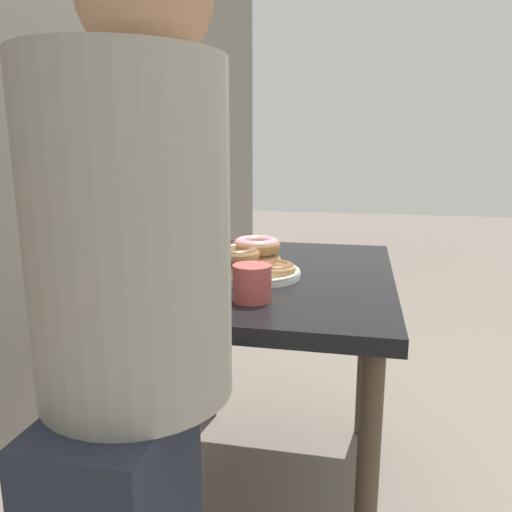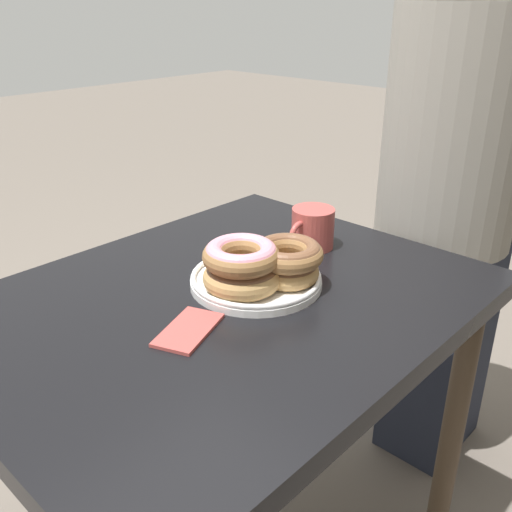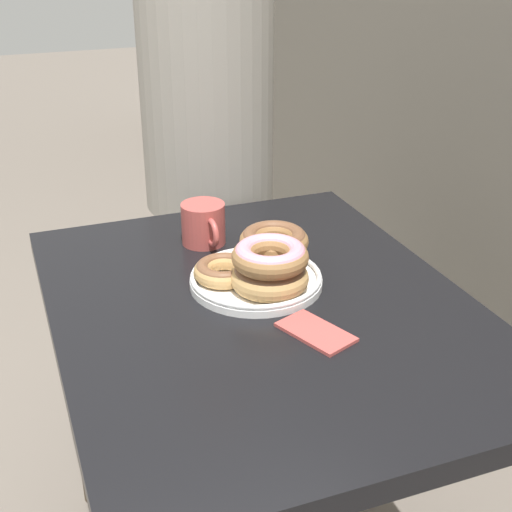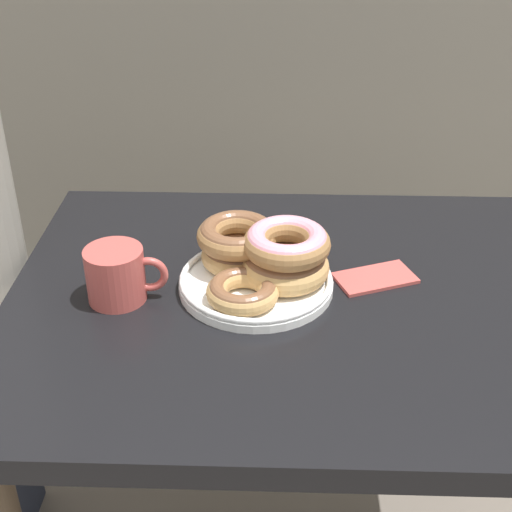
# 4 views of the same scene
# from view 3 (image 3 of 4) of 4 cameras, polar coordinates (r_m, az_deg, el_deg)

# --- Properties ---
(dining_table) EXTENTS (0.93, 0.73, 0.73)m
(dining_table) POSITION_cam_3_polar(r_m,az_deg,el_deg) (1.32, 0.52, -7.32)
(dining_table) COLOR black
(dining_table) RESTS_ON ground_plane
(donut_plate) EXTENTS (0.27, 0.25, 0.10)m
(donut_plate) POSITION_cam_3_polar(r_m,az_deg,el_deg) (1.31, 0.60, -0.64)
(donut_plate) COLOR white
(donut_plate) RESTS_ON dining_table
(coffee_mug) EXTENTS (0.13, 0.09, 0.09)m
(coffee_mug) POSITION_cam_3_polar(r_m,az_deg,el_deg) (1.48, -4.20, 2.61)
(coffee_mug) COLOR #B74C47
(coffee_mug) RESTS_ON dining_table
(person_figure) EXTENTS (0.40, 0.33, 1.43)m
(person_figure) POSITION_cam_3_polar(r_m,az_deg,el_deg) (1.86, -3.86, 7.38)
(person_figure) COLOR #232838
(person_figure) RESTS_ON ground_plane
(napkin) EXTENTS (0.14, 0.11, 0.01)m
(napkin) POSITION_cam_3_polar(r_m,az_deg,el_deg) (1.19, 4.80, -6.08)
(napkin) COLOR #BC4C47
(napkin) RESTS_ON dining_table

